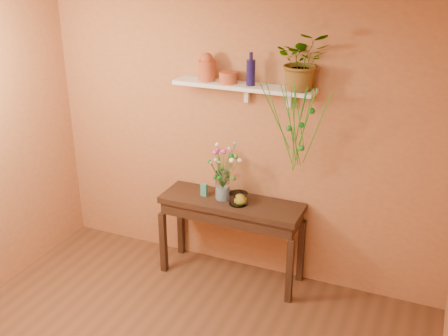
{
  "coord_description": "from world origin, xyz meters",
  "views": [
    {
      "loc": [
        1.71,
        -2.47,
        3.07
      ],
      "look_at": [
        0.0,
        1.55,
        1.25
      ],
      "focal_mm": 42.92,
      "sensor_mm": 36.0,
      "label": 1
    }
  ],
  "objects_px": {
    "sideboard": "(231,212)",
    "spider_plant": "(303,61)",
    "blue_bottle": "(251,72)",
    "terracotta_jug": "(207,67)",
    "glass_bowl": "(238,199)",
    "bouquet": "(224,161)",
    "glass_vase": "(223,187)"
  },
  "relations": [
    {
      "from": "glass_bowl",
      "to": "spider_plant",
      "type": "bearing_deg",
      "value": 18.17
    },
    {
      "from": "spider_plant",
      "to": "bouquet",
      "type": "bearing_deg",
      "value": -170.85
    },
    {
      "from": "spider_plant",
      "to": "terracotta_jug",
      "type": "bearing_deg",
      "value": -178.84
    },
    {
      "from": "bouquet",
      "to": "glass_bowl",
      "type": "relative_size",
      "value": 2.81
    },
    {
      "from": "sideboard",
      "to": "terracotta_jug",
      "type": "distance_m",
      "value": 1.38
    },
    {
      "from": "spider_plant",
      "to": "glass_vase",
      "type": "bearing_deg",
      "value": -169.59
    },
    {
      "from": "blue_bottle",
      "to": "glass_vase",
      "type": "distance_m",
      "value": 1.13
    },
    {
      "from": "spider_plant",
      "to": "glass_vase",
      "type": "height_order",
      "value": "spider_plant"
    },
    {
      "from": "sideboard",
      "to": "bouquet",
      "type": "bearing_deg",
      "value": 166.66
    },
    {
      "from": "terracotta_jug",
      "to": "blue_bottle",
      "type": "bearing_deg",
      "value": -1.36
    },
    {
      "from": "sideboard",
      "to": "spider_plant",
      "type": "bearing_deg",
      "value": 12.25
    },
    {
      "from": "sideboard",
      "to": "bouquet",
      "type": "distance_m",
      "value": 0.51
    },
    {
      "from": "terracotta_jug",
      "to": "glass_bowl",
      "type": "bearing_deg",
      "value": -21.13
    },
    {
      "from": "spider_plant",
      "to": "glass_vase",
      "type": "xyz_separation_m",
      "value": [
        -0.68,
        -0.12,
        -1.23
      ]
    },
    {
      "from": "bouquet",
      "to": "sideboard",
      "type": "bearing_deg",
      "value": -13.34
    },
    {
      "from": "blue_bottle",
      "to": "glass_bowl",
      "type": "xyz_separation_m",
      "value": [
        -0.05,
        -0.14,
        -1.17
      ]
    },
    {
      "from": "blue_bottle",
      "to": "spider_plant",
      "type": "xyz_separation_m",
      "value": [
        0.45,
        0.03,
        0.13
      ]
    },
    {
      "from": "terracotta_jug",
      "to": "bouquet",
      "type": "height_order",
      "value": "terracotta_jug"
    },
    {
      "from": "glass_vase",
      "to": "terracotta_jug",
      "type": "bearing_deg",
      "value": 151.78
    },
    {
      "from": "blue_bottle",
      "to": "spider_plant",
      "type": "relative_size",
      "value": 0.59
    },
    {
      "from": "spider_plant",
      "to": "glass_vase",
      "type": "distance_m",
      "value": 1.41
    },
    {
      "from": "spider_plant",
      "to": "glass_bowl",
      "type": "xyz_separation_m",
      "value": [
        -0.5,
        -0.16,
        -1.3
      ]
    },
    {
      "from": "spider_plant",
      "to": "blue_bottle",
      "type": "bearing_deg",
      "value": -176.47
    },
    {
      "from": "blue_bottle",
      "to": "spider_plant",
      "type": "height_order",
      "value": "spider_plant"
    },
    {
      "from": "blue_bottle",
      "to": "terracotta_jug",
      "type": "bearing_deg",
      "value": 178.64
    },
    {
      "from": "terracotta_jug",
      "to": "glass_vase",
      "type": "distance_m",
      "value": 1.13
    },
    {
      "from": "terracotta_jug",
      "to": "glass_bowl",
      "type": "xyz_separation_m",
      "value": [
        0.38,
        -0.15,
        -1.18
      ]
    },
    {
      "from": "terracotta_jug",
      "to": "bouquet",
      "type": "distance_m",
      "value": 0.88
    },
    {
      "from": "terracotta_jug",
      "to": "glass_vase",
      "type": "xyz_separation_m",
      "value": [
        0.2,
        -0.11,
        -1.11
      ]
    },
    {
      "from": "terracotta_jug",
      "to": "glass_bowl",
      "type": "height_order",
      "value": "terracotta_jug"
    },
    {
      "from": "glass_vase",
      "to": "glass_bowl",
      "type": "distance_m",
      "value": 0.2
    },
    {
      "from": "blue_bottle",
      "to": "sideboard",
      "type": "bearing_deg",
      "value": -143.48
    }
  ]
}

